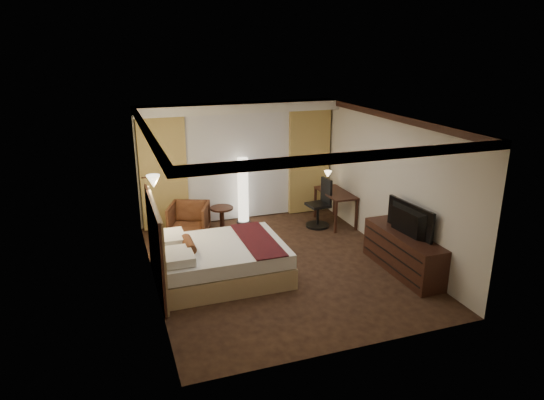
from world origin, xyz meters
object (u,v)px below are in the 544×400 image
object	(u,v)px
armchair	(189,219)
desk	(335,208)
side_table	(222,219)
television	(405,216)
office_chair	(318,203)
bed	(222,261)
floor_lamp	(243,191)
dresser	(403,253)

from	to	relation	value
armchair	desk	size ratio (longest dim) A/B	0.69
armchair	side_table	world-z (taller)	armchair
armchair	side_table	distance (m)	0.75
television	side_table	bearing A→B (deg)	36.10
armchair	desk	distance (m)	3.28
side_table	desk	world-z (taller)	desk
office_chair	armchair	bearing A→B (deg)	167.58
bed	office_chair	world-z (taller)	office_chair
floor_lamp	armchair	bearing A→B (deg)	-160.56
floor_lamp	office_chair	distance (m)	1.71
bed	desk	bearing A→B (deg)	30.13
dresser	bed	bearing A→B (deg)	164.99
office_chair	dresser	size ratio (longest dim) A/B	0.58
side_table	office_chair	distance (m)	2.14
desk	office_chair	distance (m)	0.49
bed	side_table	world-z (taller)	bed
floor_lamp	television	distance (m)	3.90
armchair	television	xyz separation A→B (m)	(3.29, -2.89, 0.67)
armchair	dresser	xyz separation A→B (m)	(3.32, -2.89, -0.04)
bed	dresser	size ratio (longest dim) A/B	1.15
bed	dresser	world-z (taller)	dresser
desk	office_chair	world-z (taller)	office_chair
desk	television	xyz separation A→B (m)	(0.02, -2.61, 0.69)
armchair	floor_lamp	size ratio (longest dim) A/B	0.53
armchair	side_table	size ratio (longest dim) A/B	1.47
television	desk	bearing A→B (deg)	-3.99
floor_lamp	desk	world-z (taller)	floor_lamp
bed	television	size ratio (longest dim) A/B	1.85
floor_lamp	desk	size ratio (longest dim) A/B	1.30
side_table	dresser	size ratio (longest dim) A/B	0.29
floor_lamp	bed	bearing A→B (deg)	-113.78
bed	armchair	bearing A→B (deg)	95.84
floor_lamp	television	xyz separation A→B (m)	(1.96, -3.36, 0.31)
floor_lamp	office_chair	bearing A→B (deg)	-28.31
floor_lamp	dresser	bearing A→B (deg)	-59.33
television	bed	bearing A→B (deg)	70.42
side_table	office_chair	world-z (taller)	office_chair
television	floor_lamp	bearing A→B (deg)	25.85
bed	armchair	xyz separation A→B (m)	(-0.21, 2.06, 0.09)
office_chair	dresser	distance (m)	2.61
desk	bed	bearing A→B (deg)	-149.87
side_table	floor_lamp	xyz separation A→B (m)	(0.59, 0.37, 0.49)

